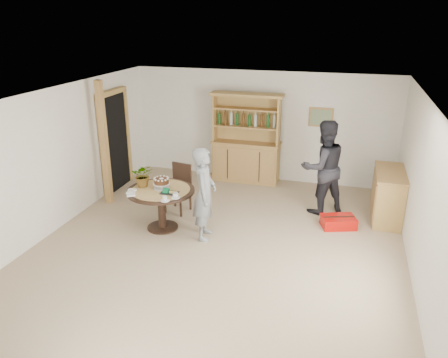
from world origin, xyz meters
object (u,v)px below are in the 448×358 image
adult_person (323,167)px  red_suitcase (338,222)px  hutch (246,152)px  teen_boy (204,194)px  dining_table (161,197)px  dining_chair (179,185)px  sideboard (388,195)px

adult_person → red_suitcase: (0.38, -0.61, -0.82)m
hutch → adult_person: (1.81, -1.26, 0.23)m
hutch → red_suitcase: bearing=-40.5°
hutch → red_suitcase: (2.19, -1.87, -0.59)m
hutch → teen_boy: (-0.03, -2.91, 0.12)m
hutch → red_suitcase: hutch is taller
dining_table → adult_person: bearing=29.9°
dining_table → dining_chair: size_ratio=1.27×
dining_table → red_suitcase: (3.07, 0.94, -0.50)m
hutch → dining_chair: bearing=-113.6°
sideboard → dining_table: sideboard is taller
hutch → adult_person: hutch is taller
red_suitcase → dining_chair: bearing=162.0°
hutch → dining_chair: hutch is taller
dining_chair → red_suitcase: dining_chair is taller
dining_table → red_suitcase: size_ratio=1.71×
dining_chair → adult_person: adult_person is taller
adult_person → dining_chair: bearing=-17.3°
dining_table → teen_boy: 0.88m
dining_table → adult_person: adult_person is taller
hutch → adult_person: 2.22m
hutch → red_suitcase: size_ratio=2.91×
dining_chair → teen_boy: size_ratio=0.58×
red_suitcase → sideboard: bearing=16.6°
teen_boy → red_suitcase: bearing=-74.9°
sideboard → teen_boy: teen_boy is taller
dining_table → teen_boy: teen_boy is taller
dining_chair → red_suitcase: 3.09m
dining_table → dining_chair: (0.01, 0.83, -0.07)m
hutch → dining_chair: 2.17m
dining_table → dining_chair: bearing=89.0°
hutch → dining_table: 2.94m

